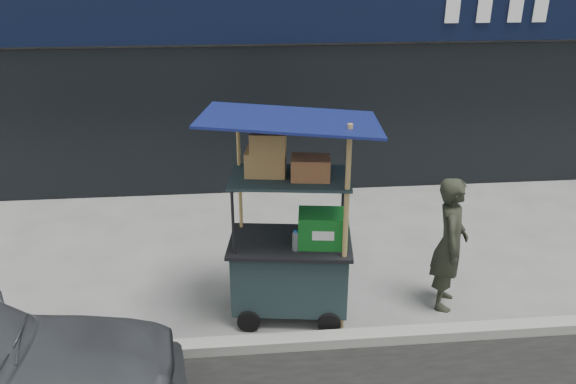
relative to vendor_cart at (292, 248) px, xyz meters
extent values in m
plane|color=slate|center=(0.60, -0.41, -0.82)|extent=(80.00, 80.00, 0.00)
cube|color=gray|center=(0.60, -0.61, -0.76)|extent=(80.00, 0.18, 0.12)
cube|color=black|center=(0.60, 3.45, 2.08)|extent=(15.68, 0.06, 0.90)
cube|color=black|center=(0.60, 3.49, 0.38)|extent=(15.68, 0.04, 2.40)
cube|color=#19272A|center=(-0.02, 0.01, -0.31)|extent=(1.30, 0.87, 0.71)
cylinder|color=black|center=(-0.49, -0.31, -0.70)|extent=(0.25, 0.08, 0.24)
cylinder|color=black|center=(0.35, -0.42, -0.70)|extent=(0.25, 0.08, 0.24)
cube|color=black|center=(-0.02, 0.01, 0.06)|extent=(1.40, 0.96, 0.04)
cylinder|color=black|center=(-0.61, -0.22, 0.43)|extent=(0.03, 0.03, 0.76)
cylinder|color=black|center=(0.50, -0.37, 0.43)|extent=(0.03, 0.03, 0.76)
cylinder|color=black|center=(-0.53, 0.39, 0.43)|extent=(0.03, 0.03, 0.76)
cylinder|color=black|center=(0.58, 0.23, 0.43)|extent=(0.03, 0.03, 0.76)
cube|color=#19272A|center=(-0.02, 0.01, 0.81)|extent=(1.30, 0.87, 0.03)
cylinder|color=#A38E49|center=(0.50, -0.37, 0.32)|extent=(0.06, 0.06, 2.29)
cylinder|color=#A38E49|center=(-0.53, 0.39, 0.27)|extent=(0.05, 0.05, 2.18)
cube|color=#0B0F42|center=(-0.02, 0.01, 1.42)|extent=(1.87, 1.44, 0.20)
cube|color=#0E5C1D|center=(0.31, -0.09, 0.26)|extent=(0.55, 0.42, 0.36)
cylinder|color=silver|center=(0.02, -0.20, 0.19)|extent=(0.08, 0.08, 0.20)
cylinder|color=blue|center=(0.02, -0.20, 0.30)|extent=(0.04, 0.04, 0.02)
cube|color=olive|center=(-0.26, 0.09, 0.95)|extent=(0.44, 0.36, 0.25)
cube|color=olive|center=(0.18, -0.07, 0.93)|extent=(0.42, 0.33, 0.22)
cube|color=olive|center=(-0.23, 0.07, 1.18)|extent=(0.39, 0.31, 0.20)
imported|color=#272A1F|center=(1.75, 0.01, -0.05)|extent=(0.55, 0.66, 1.55)
camera|label=1|loc=(-0.54, -5.25, 2.91)|focal=35.00mm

